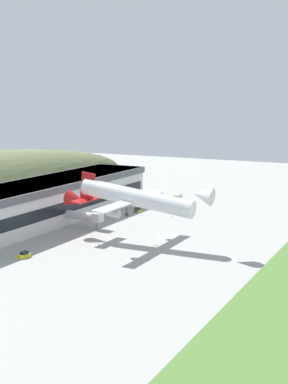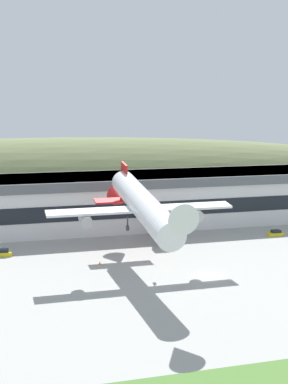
% 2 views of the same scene
% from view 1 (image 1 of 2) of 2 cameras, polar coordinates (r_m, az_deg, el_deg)
% --- Properties ---
extents(ground_plane, '(424.76, 424.76, 0.00)m').
position_cam_1_polar(ground_plane, '(163.96, 2.52, -4.77)').
color(ground_plane, '#9E9E99').
extents(terminal_building, '(106.33, 22.35, 13.83)m').
position_cam_1_polar(terminal_building, '(185.90, -10.59, -0.74)').
color(terminal_building, silver).
rests_on(terminal_building, ground_plane).
extents(jetway_0, '(3.38, 13.48, 5.43)m').
position_cam_1_polar(jetway_0, '(174.74, -6.22, -2.57)').
color(jetway_0, silver).
rests_on(jetway_0, ground_plane).
extents(cargo_airplane, '(36.45, 47.38, 11.67)m').
position_cam_1_polar(cargo_airplane, '(153.51, -1.13, -0.64)').
color(cargo_airplane, silver).
extents(service_car_0, '(4.07, 1.98, 1.45)m').
position_cam_1_polar(service_car_0, '(199.54, -0.70, -1.96)').
color(service_car_0, gold).
rests_on(service_car_0, ground_plane).
extents(service_car_1, '(3.75, 1.87, 1.62)m').
position_cam_1_polar(service_car_1, '(145.84, -12.66, -6.58)').
color(service_car_1, gold).
rests_on(service_car_1, ground_plane).
extents(service_car_2, '(3.73, 1.89, 1.69)m').
position_cam_1_polar(service_car_2, '(212.65, 1.71, -1.21)').
color(service_car_2, '#333338').
rests_on(service_car_2, ground_plane).
extents(fuel_truck, '(8.59, 2.47, 3.12)m').
position_cam_1_polar(fuel_truck, '(218.58, 3.49, -0.72)').
color(fuel_truck, gold).
rests_on(fuel_truck, ground_plane).
extents(traffic_cone_0, '(0.52, 0.52, 0.58)m').
position_cam_1_polar(traffic_cone_0, '(154.26, -4.85, -5.62)').
color(traffic_cone_0, orange).
rests_on(traffic_cone_0, ground_plane).
extents(traffic_cone_1, '(0.52, 0.52, 0.58)m').
position_cam_1_polar(traffic_cone_1, '(190.59, 2.91, -2.63)').
color(traffic_cone_1, orange).
rests_on(traffic_cone_1, ground_plane).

